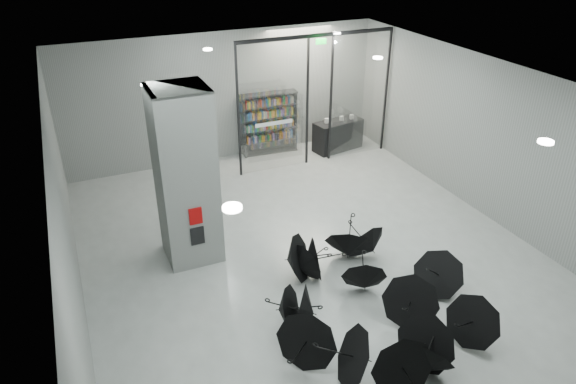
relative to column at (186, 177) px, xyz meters
name	(u,v)px	position (x,y,z in m)	size (l,w,h in m)	color
room	(333,157)	(2.50, -2.00, 0.84)	(14.00, 14.02, 4.01)	gray
column	(186,177)	(0.00, 0.00, 0.00)	(1.20, 1.20, 4.00)	slate
fire_cabinet	(196,216)	(0.00, -0.62, -0.65)	(0.28, 0.04, 0.38)	#A50A07
info_panel	(198,236)	(0.00, -0.62, -1.15)	(0.30, 0.03, 0.42)	black
exit_sign	(321,41)	(4.90, 3.30, 1.82)	(0.30, 0.06, 0.15)	#0CE533
glass_partition	(316,95)	(4.89, 3.50, 0.18)	(5.06, 0.08, 4.00)	silver
bookshelf	(269,123)	(3.85, 4.75, -0.99)	(1.84, 0.37, 2.03)	black
shop_counter	(338,135)	(6.03, 4.07, -1.50)	(1.66, 0.66, 1.00)	black
umbrella_cluster	(365,306)	(2.50, -3.54, -1.68)	(4.88, 4.96, 1.33)	black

